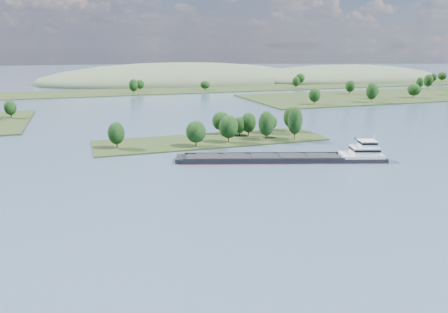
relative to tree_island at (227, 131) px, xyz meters
name	(u,v)px	position (x,y,z in m)	size (l,w,h in m)	color
ground	(268,180)	(-7.02, -58.93, -4.09)	(1800.00, 1800.00, 0.00)	#374860
tree_island	(227,131)	(0.00, 0.00, 0.00)	(100.00, 30.11, 15.62)	#212F15
right_bank	(430,93)	(223.69, 120.37, -2.93)	(320.00, 90.00, 15.57)	#212F15
back_shoreline	(148,91)	(0.56, 220.83, -3.46)	(900.00, 60.00, 14.40)	#212F15
hill_east	(344,79)	(252.98, 291.07, -4.09)	(260.00, 140.00, 36.00)	#44543A
hill_west	(180,82)	(52.98, 321.07, -4.09)	(320.00, 160.00, 44.00)	#44543A
cargo_barge	(296,157)	(12.12, -40.72, -2.80)	(74.61, 30.82, 10.19)	black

